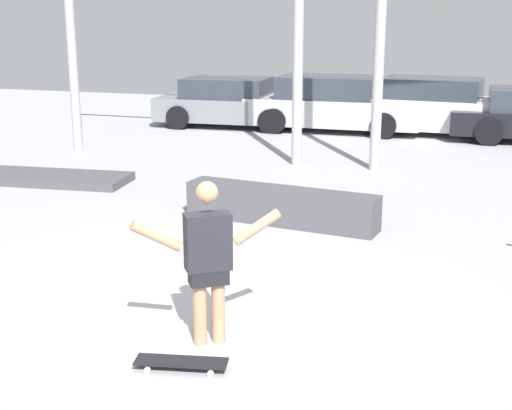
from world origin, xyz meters
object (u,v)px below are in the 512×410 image
(skateboarder, at_px, (208,256))
(parked_car_silver, at_px, (333,105))
(manual_pad, at_px, (31,177))
(parked_car_grey, at_px, (231,103))
(skateboard, at_px, (181,362))
(grind_box, at_px, (281,206))
(parked_car_white, at_px, (435,107))

(skateboarder, distance_m, parked_car_silver, 12.52)
(manual_pad, height_order, parked_car_grey, parked_car_grey)
(skateboard, distance_m, grind_box, 4.48)
(skateboard, bearing_deg, manual_pad, 122.34)
(manual_pad, distance_m, parked_car_grey, 7.33)
(parked_car_grey, bearing_deg, skateboarder, -73.86)
(skateboarder, bearing_deg, parked_car_white, 50.29)
(parked_car_white, bearing_deg, grind_box, -94.79)
(skateboarder, bearing_deg, parked_car_grey, 73.96)
(skateboarder, height_order, parked_car_white, skateboarder)
(grind_box, bearing_deg, manual_pad, 166.85)
(skateboarder, height_order, parked_car_silver, skateboarder)
(skateboarder, xyz_separation_m, parked_car_white, (1.01, 12.70, -0.16))
(manual_pad, xyz_separation_m, parked_car_grey, (1.21, 7.21, 0.55))
(skateboarder, bearing_deg, grind_box, 61.48)
(skateboard, distance_m, parked_car_white, 13.30)
(skateboarder, xyz_separation_m, parked_car_grey, (-4.26, 12.29, -0.21))
(parked_car_grey, bearing_deg, skateboard, -74.79)
(skateboarder, xyz_separation_m, grind_box, (-0.46, 3.91, -0.58))
(skateboarder, distance_m, manual_pad, 7.51)
(manual_pad, relative_size, parked_car_silver, 0.80)
(grind_box, xyz_separation_m, manual_pad, (-5.02, 1.17, -0.18))
(skateboard, height_order, parked_car_white, parked_car_white)
(manual_pad, bearing_deg, skateboarder, -42.87)
(parked_car_silver, bearing_deg, manual_pad, -119.66)
(parked_car_grey, height_order, parked_car_white, parked_car_white)
(parked_car_silver, bearing_deg, parked_car_white, 4.56)
(parked_car_grey, xyz_separation_m, parked_car_white, (5.27, 0.40, 0.05))
(skateboard, relative_size, parked_car_silver, 0.18)
(parked_car_silver, bearing_deg, skateboard, -84.89)
(grind_box, bearing_deg, parked_car_silver, 97.28)
(grind_box, xyz_separation_m, parked_car_silver, (-1.09, 8.52, 0.41))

